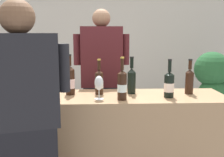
{
  "coord_description": "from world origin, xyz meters",
  "views": [
    {
      "loc": [
        0.02,
        -2.23,
        1.44
      ],
      "look_at": [
        0.11,
        0.0,
        1.06
      ],
      "focal_mm": 42.54,
      "sensor_mm": 36.0,
      "label": 1
    }
  ],
  "objects_px": {
    "wine_bottle_0": "(100,82)",
    "wine_glass": "(99,84)",
    "wine_bottle_1": "(45,80)",
    "wine_bottle_6": "(132,79)",
    "potted_shrub": "(212,84)",
    "wine_bottle_4": "(169,84)",
    "wine_bottle_5": "(122,85)",
    "wine_bottle_7": "(70,80)",
    "person_guest": "(24,133)",
    "ice_bucket": "(6,84)",
    "wine_bottle_3": "(189,80)",
    "wine_bottle_2": "(35,86)",
    "person_server": "(102,91)"
  },
  "relations": [
    {
      "from": "wine_bottle_0",
      "to": "wine_glass",
      "type": "height_order",
      "value": "wine_bottle_0"
    },
    {
      "from": "wine_bottle_1",
      "to": "wine_bottle_6",
      "type": "relative_size",
      "value": 1.09
    },
    {
      "from": "wine_glass",
      "to": "potted_shrub",
      "type": "relative_size",
      "value": 0.16
    },
    {
      "from": "wine_bottle_0",
      "to": "potted_shrub",
      "type": "relative_size",
      "value": 0.26
    },
    {
      "from": "potted_shrub",
      "to": "wine_bottle_0",
      "type": "bearing_deg",
      "value": -141.21
    },
    {
      "from": "wine_bottle_4",
      "to": "wine_bottle_5",
      "type": "bearing_deg",
      "value": -170.37
    },
    {
      "from": "wine_bottle_1",
      "to": "wine_bottle_5",
      "type": "xyz_separation_m",
      "value": [
        0.65,
        -0.18,
        -0.01
      ]
    },
    {
      "from": "wine_bottle_1",
      "to": "wine_bottle_7",
      "type": "relative_size",
      "value": 1.02
    },
    {
      "from": "person_guest",
      "to": "ice_bucket",
      "type": "bearing_deg",
      "value": 118.24
    },
    {
      "from": "wine_bottle_1",
      "to": "wine_bottle_5",
      "type": "distance_m",
      "value": 0.68
    },
    {
      "from": "wine_bottle_3",
      "to": "wine_glass",
      "type": "bearing_deg",
      "value": -168.11
    },
    {
      "from": "wine_bottle_6",
      "to": "wine_glass",
      "type": "distance_m",
      "value": 0.35
    },
    {
      "from": "wine_bottle_6",
      "to": "potted_shrub",
      "type": "height_order",
      "value": "wine_bottle_6"
    },
    {
      "from": "wine_bottle_2",
      "to": "wine_bottle_4",
      "type": "bearing_deg",
      "value": 3.36
    },
    {
      "from": "wine_bottle_2",
      "to": "wine_glass",
      "type": "bearing_deg",
      "value": 2.41
    },
    {
      "from": "wine_glass",
      "to": "ice_bucket",
      "type": "height_order",
      "value": "ice_bucket"
    },
    {
      "from": "wine_glass",
      "to": "person_server",
      "type": "bearing_deg",
      "value": 88.15
    },
    {
      "from": "ice_bucket",
      "to": "wine_bottle_5",
      "type": "bearing_deg",
      "value": -7.81
    },
    {
      "from": "wine_bottle_5",
      "to": "ice_bucket",
      "type": "bearing_deg",
      "value": 172.19
    },
    {
      "from": "wine_bottle_7",
      "to": "wine_bottle_3",
      "type": "bearing_deg",
      "value": -0.63
    },
    {
      "from": "wine_bottle_5",
      "to": "wine_glass",
      "type": "height_order",
      "value": "wine_bottle_5"
    },
    {
      "from": "wine_bottle_0",
      "to": "wine_bottle_4",
      "type": "xyz_separation_m",
      "value": [
        0.58,
        -0.14,
        -0.0
      ]
    },
    {
      "from": "wine_bottle_7",
      "to": "person_server",
      "type": "bearing_deg",
      "value": 62.78
    },
    {
      "from": "person_server",
      "to": "potted_shrub",
      "type": "bearing_deg",
      "value": 25.0
    },
    {
      "from": "wine_bottle_0",
      "to": "wine_bottle_7",
      "type": "relative_size",
      "value": 0.88
    },
    {
      "from": "wine_bottle_0",
      "to": "wine_glass",
      "type": "distance_m",
      "value": 0.19
    },
    {
      "from": "wine_bottle_5",
      "to": "potted_shrub",
      "type": "bearing_deg",
      "value": 46.82
    },
    {
      "from": "wine_bottle_3",
      "to": "wine_bottle_0",
      "type": "bearing_deg",
      "value": 178.65
    },
    {
      "from": "wine_bottle_1",
      "to": "wine_bottle_2",
      "type": "height_order",
      "value": "wine_bottle_1"
    },
    {
      "from": "person_server",
      "to": "person_guest",
      "type": "height_order",
      "value": "person_server"
    },
    {
      "from": "wine_bottle_3",
      "to": "ice_bucket",
      "type": "xyz_separation_m",
      "value": [
        -1.58,
        -0.06,
        -0.01
      ]
    },
    {
      "from": "potted_shrub",
      "to": "wine_bottle_5",
      "type": "bearing_deg",
      "value": -133.18
    },
    {
      "from": "wine_bottle_6",
      "to": "wine_bottle_7",
      "type": "bearing_deg",
      "value": -177.79
    },
    {
      "from": "wine_bottle_1",
      "to": "person_server",
      "type": "height_order",
      "value": "person_server"
    },
    {
      "from": "ice_bucket",
      "to": "potted_shrub",
      "type": "bearing_deg",
      "value": 29.5
    },
    {
      "from": "wine_bottle_2",
      "to": "ice_bucket",
      "type": "bearing_deg",
      "value": 154.5
    },
    {
      "from": "wine_bottle_2",
      "to": "wine_bottle_0",
      "type": "bearing_deg",
      "value": 21.97
    },
    {
      "from": "wine_bottle_5",
      "to": "wine_bottle_0",
      "type": "bearing_deg",
      "value": 130.54
    },
    {
      "from": "wine_bottle_2",
      "to": "person_server",
      "type": "xyz_separation_m",
      "value": [
        0.53,
        0.74,
        -0.2
      ]
    },
    {
      "from": "person_server",
      "to": "potted_shrub",
      "type": "relative_size",
      "value": 1.42
    },
    {
      "from": "wine_bottle_2",
      "to": "person_guest",
      "type": "relative_size",
      "value": 0.19
    },
    {
      "from": "wine_bottle_5",
      "to": "wine_bottle_6",
      "type": "height_order",
      "value": "wine_bottle_5"
    },
    {
      "from": "wine_bottle_5",
      "to": "ice_bucket",
      "type": "distance_m",
      "value": 0.98
    },
    {
      "from": "wine_bottle_7",
      "to": "ice_bucket",
      "type": "relative_size",
      "value": 1.67
    },
    {
      "from": "wine_bottle_6",
      "to": "wine_bottle_4",
      "type": "bearing_deg",
      "value": -27.99
    },
    {
      "from": "wine_bottle_3",
      "to": "wine_bottle_4",
      "type": "height_order",
      "value": "wine_bottle_4"
    },
    {
      "from": "wine_bottle_0",
      "to": "wine_bottle_5",
      "type": "height_order",
      "value": "wine_bottle_5"
    },
    {
      "from": "potted_shrub",
      "to": "wine_bottle_3",
      "type": "bearing_deg",
      "value": -120.8
    },
    {
      "from": "wine_bottle_2",
      "to": "wine_bottle_5",
      "type": "distance_m",
      "value": 0.7
    },
    {
      "from": "wine_bottle_6",
      "to": "wine_glass",
      "type": "bearing_deg",
      "value": -145.15
    }
  ]
}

